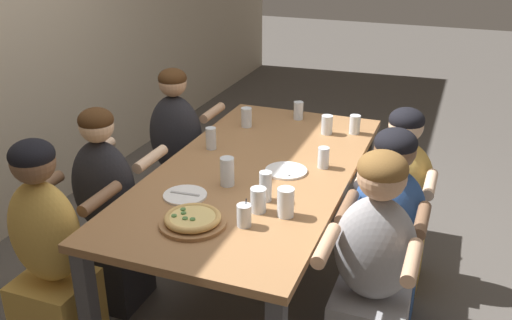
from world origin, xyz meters
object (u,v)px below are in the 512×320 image
at_px(drinking_glass_g, 211,138).
at_px(drinking_glass_i, 266,186).
at_px(drinking_glass_b, 258,201).
at_px(diner_near_center, 386,239).
at_px(drinking_glass_f, 323,158).
at_px(cocktail_glass_blue, 244,216).
at_px(empty_plate_a, 185,195).
at_px(diner_near_midright, 397,205).
at_px(drinking_glass_d, 227,173).
at_px(diner_far_midleft, 108,218).
at_px(empty_plate_b, 286,171).
at_px(pizza_board_main, 193,220).
at_px(drinking_glass_a, 246,117).
at_px(diner_far_midright, 178,162).
at_px(diner_far_left, 51,262).
at_px(drinking_glass_e, 355,124).
at_px(drinking_glass_c, 327,126).
at_px(drinking_glass_j, 286,204).
at_px(diner_near_midleft, 372,279).
at_px(drinking_glass_h, 298,112).

distance_m(drinking_glass_g, drinking_glass_i, 0.71).
xyz_separation_m(drinking_glass_b, drinking_glass_g, (0.61, 0.52, 0.01)).
xyz_separation_m(drinking_glass_i, diner_near_center, (0.29, -0.55, -0.34)).
bearing_deg(drinking_glass_f, cocktail_glass_blue, 167.08).
height_order(empty_plate_a, diner_near_midright, diner_near_midright).
height_order(drinking_glass_d, diner_far_midleft, diner_far_midleft).
distance_m(empty_plate_b, cocktail_glass_blue, 0.60).
xyz_separation_m(pizza_board_main, diner_near_midright, (1.05, -0.77, -0.31)).
relative_size(cocktail_glass_blue, drinking_glass_a, 1.02).
relative_size(drinking_glass_b, diner_far_midleft, 0.10).
distance_m(drinking_glass_i, diner_far_midright, 1.22).
xyz_separation_m(drinking_glass_f, drinking_glass_g, (0.03, 0.67, 0.01)).
xyz_separation_m(drinking_glass_d, diner_far_midleft, (-0.13, 0.66, -0.32)).
bearing_deg(diner_near_midright, diner_far_midleft, 27.64).
xyz_separation_m(pizza_board_main, diner_far_left, (-0.17, 0.67, -0.27)).
relative_size(drinking_glass_e, drinking_glass_f, 1.02).
xyz_separation_m(pizza_board_main, diner_far_midright, (1.10, 0.67, -0.28)).
xyz_separation_m(drinking_glass_c, drinking_glass_f, (-0.50, -0.11, 0.00)).
xyz_separation_m(diner_far_left, diner_near_center, (0.79, -1.44, -0.02)).
distance_m(empty_plate_a, drinking_glass_c, 1.15).
relative_size(drinking_glass_a, drinking_glass_j, 0.92).
height_order(diner_far_midleft, diner_near_center, diner_far_midleft).
relative_size(drinking_glass_g, diner_near_midright, 0.12).
xyz_separation_m(drinking_glass_g, drinking_glass_i, (-0.49, -0.51, 0.01)).
relative_size(diner_near_midleft, diner_far_midleft, 1.00).
bearing_deg(diner_near_center, drinking_glass_b, 36.58).
bearing_deg(drinking_glass_e, drinking_glass_j, 176.13).
relative_size(diner_near_center, diner_far_midright, 0.96).
height_order(drinking_glass_c, drinking_glass_e, same).
relative_size(drinking_glass_b, drinking_glass_i, 0.79).
relative_size(empty_plate_a, drinking_glass_e, 1.82).
bearing_deg(drinking_glass_e, diner_far_left, 144.37).
height_order(drinking_glass_a, drinking_glass_g, drinking_glass_g).
bearing_deg(drinking_glass_h, drinking_glass_f, -153.37).
bearing_deg(drinking_glass_h, pizza_board_main, 178.86).
height_order(drinking_glass_h, diner_far_left, diner_far_left).
distance_m(drinking_glass_g, diner_near_midright, 1.14).
bearing_deg(diner_near_midright, pizza_board_main, 53.77).
distance_m(pizza_board_main, drinking_glass_h, 1.50).
height_order(drinking_glass_h, diner_near_midright, diner_near_midright).
bearing_deg(drinking_glass_j, empty_plate_b, 17.53).
relative_size(drinking_glass_d, diner_far_left, 0.13).
xyz_separation_m(empty_plate_b, drinking_glass_i, (-0.34, -0.01, 0.07)).
distance_m(drinking_glass_d, drinking_glass_g, 0.49).
relative_size(drinking_glass_c, drinking_glass_f, 1.03).
height_order(empty_plate_b, diner_far_left, diner_far_left).
relative_size(pizza_board_main, diner_near_midright, 0.28).
bearing_deg(empty_plate_a, pizza_board_main, -145.80).
bearing_deg(diner_near_midright, drinking_glass_d, 38.59).
xyz_separation_m(cocktail_glass_blue, drinking_glass_h, (1.43, 0.18, 0.01)).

